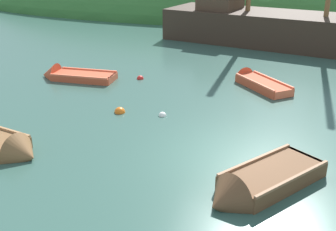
% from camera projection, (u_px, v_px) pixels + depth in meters
% --- Properties ---
extents(ground_plane, '(120.00, 120.00, 0.00)m').
position_uv_depth(ground_plane, '(221.00, 155.00, 11.89)').
color(ground_plane, '#33564C').
extents(shore_hill, '(55.67, 21.55, 9.68)m').
position_uv_depth(shore_hill, '(238.00, 9.00, 39.92)').
color(shore_hill, '#387033').
rests_on(shore_hill, ground).
extents(sailing_ship, '(16.71, 7.79, 11.90)m').
position_uv_depth(sailing_ship, '(277.00, 33.00, 25.02)').
color(sailing_ship, '#38281E').
rests_on(sailing_ship, ground).
extents(rowboat_outer_left, '(2.89, 3.26, 0.97)m').
position_uv_depth(rowboat_outer_left, '(256.00, 83.00, 17.84)').
color(rowboat_outer_left, '#C64C2D').
rests_on(rowboat_outer_left, ground).
extents(rowboat_near_dock, '(3.47, 1.23, 1.16)m').
position_uv_depth(rowboat_near_dock, '(71.00, 77.00, 18.72)').
color(rowboat_near_dock, '#C64C2D').
rests_on(rowboat_near_dock, ground).
extents(rowboat_outer_right, '(3.16, 3.49, 1.21)m').
position_uv_depth(rowboat_outer_right, '(257.00, 186.00, 10.08)').
color(rowboat_outer_right, brown).
rests_on(rowboat_outer_right, ground).
extents(buoy_white, '(0.28, 0.28, 0.28)m').
position_uv_depth(buoy_white, '(162.00, 116.00, 14.63)').
color(buoy_white, white).
rests_on(buoy_white, ground).
extents(buoy_orange, '(0.40, 0.40, 0.40)m').
position_uv_depth(buoy_orange, '(120.00, 112.00, 14.92)').
color(buoy_orange, orange).
rests_on(buoy_orange, ground).
extents(buoy_red, '(0.31, 0.31, 0.31)m').
position_uv_depth(buoy_red, '(140.00, 79.00, 18.71)').
color(buoy_red, red).
rests_on(buoy_red, ground).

